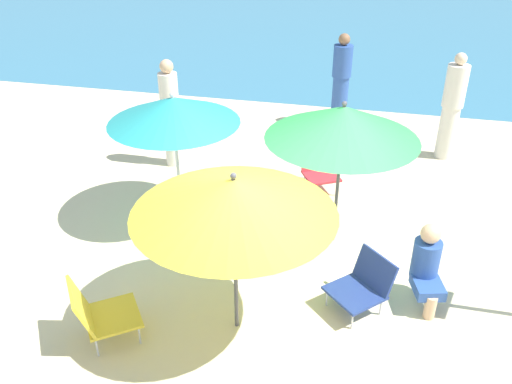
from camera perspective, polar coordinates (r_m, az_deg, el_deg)
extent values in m
plane|color=beige|center=(6.00, 2.08, -11.49)|extent=(40.00, 40.00, 0.00)
cube|color=teal|center=(18.89, 10.69, 17.18)|extent=(40.00, 16.00, 0.01)
cylinder|color=#4C4C51|center=(5.19, -2.19, -6.95)|extent=(0.04, 0.04, 1.71)
cone|color=yellow|center=(4.81, -2.35, -0.47)|extent=(1.90, 1.90, 0.35)
sphere|color=#4C4C51|center=(4.71, -2.40, 1.69)|extent=(0.06, 0.06, 0.06)
cylinder|color=#4C4C51|center=(6.54, 8.65, 1.53)|extent=(0.04, 0.04, 1.80)
cone|color=green|center=(6.24, 9.13, 7.22)|extent=(1.78, 1.78, 0.39)
sphere|color=#4C4C51|center=(6.16, 9.30, 9.16)|extent=(0.06, 0.06, 0.06)
cylinder|color=silver|center=(7.03, -8.28, 3.29)|extent=(0.04, 0.04, 1.71)
cone|color=teal|center=(6.76, -8.70, 8.54)|extent=(1.65, 1.65, 0.33)
sphere|color=silver|center=(6.69, -8.83, 10.09)|extent=(0.06, 0.06, 0.06)
cube|color=gold|center=(5.63, -14.84, -12.51)|extent=(0.72, 0.72, 0.03)
cube|color=gold|center=(5.49, -17.94, -11.39)|extent=(0.44, 0.52, 0.42)
cylinder|color=silver|center=(5.89, -13.07, -11.76)|extent=(0.02, 0.02, 0.24)
cylinder|color=silver|center=(5.58, -12.17, -14.45)|extent=(0.02, 0.02, 0.24)
cylinder|color=silver|center=(5.87, -17.03, -12.59)|extent=(0.02, 0.02, 0.24)
cylinder|color=silver|center=(5.56, -16.39, -15.35)|extent=(0.02, 0.02, 0.24)
cube|color=red|center=(7.91, 6.88, 1.67)|extent=(0.63, 0.62, 0.03)
cube|color=red|center=(8.02, 6.32, 3.69)|extent=(0.48, 0.36, 0.38)
cylinder|color=silver|center=(7.90, 8.56, 0.39)|extent=(0.02, 0.02, 0.24)
cylinder|color=silver|center=(7.77, 6.04, 0.02)|extent=(0.02, 0.02, 0.24)
cylinder|color=silver|center=(8.19, 7.56, 1.57)|extent=(0.02, 0.02, 0.24)
cylinder|color=silver|center=(8.06, 5.11, 1.24)|extent=(0.02, 0.02, 0.24)
cube|color=navy|center=(5.84, 10.33, -10.40)|extent=(0.71, 0.71, 0.03)
cube|color=navy|center=(5.87, 12.40, -8.08)|extent=(0.46, 0.46, 0.36)
cylinder|color=silver|center=(5.71, 10.09, -13.16)|extent=(0.02, 0.02, 0.22)
cylinder|color=silver|center=(5.93, 7.46, -10.95)|extent=(0.02, 0.02, 0.22)
cylinder|color=silver|center=(5.92, 12.99, -11.65)|extent=(0.02, 0.02, 0.22)
cylinder|color=silver|center=(6.14, 10.34, -9.60)|extent=(0.02, 0.02, 0.22)
cube|color=#2D519E|center=(6.04, 17.60, -9.48)|extent=(0.37, 0.42, 0.12)
cylinder|color=#DBAD84|center=(6.01, 17.85, -11.44)|extent=(0.12, 0.12, 0.27)
cylinder|color=#2D519E|center=(6.04, 17.43, -6.77)|extent=(0.29, 0.29, 0.44)
sphere|color=#DBAD84|center=(5.86, 17.90, -4.20)|extent=(0.21, 0.21, 0.21)
cylinder|color=#2D519E|center=(10.20, 8.77, 9.42)|extent=(0.29, 0.29, 0.94)
cylinder|color=#2D519E|center=(9.97, 9.10, 13.45)|extent=(0.34, 0.34, 0.56)
sphere|color=#896042|center=(9.87, 9.28, 15.57)|extent=(0.20, 0.20, 0.20)
cylinder|color=silver|center=(9.37, 19.47, 5.98)|extent=(0.29, 0.29, 0.88)
cylinder|color=silver|center=(9.11, 20.28, 10.42)|extent=(0.34, 0.34, 0.66)
sphere|color=beige|center=(8.99, 20.76, 12.97)|extent=(0.19, 0.19, 0.19)
cylinder|color=silver|center=(8.70, -8.78, 5.51)|extent=(0.25, 0.25, 0.86)
cylinder|color=silver|center=(8.43, -9.17, 10.16)|extent=(0.29, 0.29, 0.64)
sphere|color=#DBAD84|center=(8.30, -9.41, 12.91)|extent=(0.21, 0.21, 0.21)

